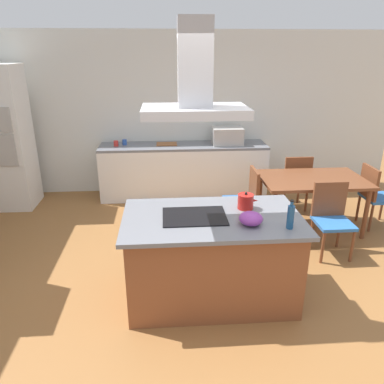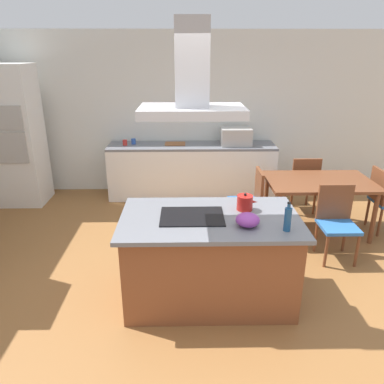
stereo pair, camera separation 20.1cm
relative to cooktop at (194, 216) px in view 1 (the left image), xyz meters
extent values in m
plane|color=#936033|center=(0.17, 1.50, -0.91)|extent=(16.00, 16.00, 0.00)
cube|color=silver|center=(0.17, 3.25, 0.44)|extent=(7.20, 0.10, 2.70)
cube|color=brown|center=(0.17, 0.00, -0.48)|extent=(1.61, 0.90, 0.86)
cube|color=slate|center=(0.17, 0.00, -0.03)|extent=(1.71, 1.00, 0.04)
cube|color=black|center=(0.00, 0.00, 0.00)|extent=(0.60, 0.44, 0.01)
cylinder|color=#B21E19|center=(0.52, 0.16, 0.07)|extent=(0.16, 0.16, 0.15)
sphere|color=black|center=(0.52, 0.16, 0.15)|extent=(0.03, 0.03, 0.03)
cone|color=#B21E19|center=(0.62, 0.16, 0.08)|extent=(0.06, 0.03, 0.04)
cylinder|color=navy|center=(0.82, -0.30, 0.10)|extent=(0.06, 0.06, 0.21)
cylinder|color=navy|center=(0.82, -0.30, 0.23)|extent=(0.03, 0.03, 0.04)
cylinder|color=black|center=(0.82, -0.30, 0.26)|extent=(0.03, 0.03, 0.01)
ellipsoid|color=purple|center=(0.49, -0.20, 0.05)|extent=(0.22, 0.22, 0.12)
cube|color=white|center=(0.05, 2.88, -0.48)|extent=(2.79, 0.62, 0.86)
cube|color=slate|center=(0.05, 2.88, -0.03)|extent=(2.79, 0.62, 0.04)
cube|color=#B2AFAA|center=(0.79, 2.88, 0.13)|extent=(0.50, 0.38, 0.28)
cylinder|color=red|center=(-1.06, 2.87, 0.04)|extent=(0.08, 0.08, 0.09)
cylinder|color=#2D56B2|center=(-0.93, 2.96, 0.04)|extent=(0.08, 0.08, 0.09)
cube|color=#995B33|center=(-0.23, 2.93, 0.00)|extent=(0.34, 0.24, 0.02)
cube|color=white|center=(-2.73, 2.65, 0.19)|extent=(0.70, 0.64, 2.20)
cube|color=brown|center=(1.74, 1.46, -0.18)|extent=(1.40, 0.90, 0.04)
cylinder|color=brown|center=(1.12, 1.09, -0.55)|extent=(0.06, 0.06, 0.71)
cylinder|color=brown|center=(2.36, 1.09, -0.55)|extent=(0.06, 0.06, 0.71)
cylinder|color=brown|center=(1.12, 1.83, -0.55)|extent=(0.06, 0.06, 0.71)
cylinder|color=brown|center=(2.36, 1.83, -0.55)|extent=(0.06, 0.06, 0.71)
cube|color=#2D6BB7|center=(1.74, 2.21, -0.48)|extent=(0.42, 0.42, 0.04)
cube|color=brown|center=(1.74, 2.02, -0.24)|extent=(0.42, 0.04, 0.44)
cylinder|color=brown|center=(1.56, 2.39, -0.70)|extent=(0.04, 0.04, 0.41)
cylinder|color=brown|center=(1.92, 2.39, -0.70)|extent=(0.04, 0.04, 0.41)
cylinder|color=brown|center=(1.56, 2.03, -0.70)|extent=(0.04, 0.04, 0.41)
cylinder|color=brown|center=(1.92, 2.03, -0.70)|extent=(0.04, 0.04, 0.41)
cube|color=#2D6BB7|center=(0.74, 1.46, -0.48)|extent=(0.42, 0.42, 0.04)
cube|color=brown|center=(0.93, 1.46, -0.24)|extent=(0.04, 0.42, 0.44)
cylinder|color=brown|center=(0.56, 1.28, -0.70)|extent=(0.04, 0.04, 0.41)
cylinder|color=brown|center=(0.56, 1.64, -0.70)|extent=(0.04, 0.04, 0.41)
cylinder|color=brown|center=(0.92, 1.28, -0.70)|extent=(0.04, 0.04, 0.41)
cylinder|color=brown|center=(0.92, 1.64, -0.70)|extent=(0.04, 0.04, 0.41)
cube|color=#2D6BB7|center=(2.74, 1.46, -0.48)|extent=(0.42, 0.42, 0.04)
cube|color=brown|center=(2.55, 1.46, -0.24)|extent=(0.04, 0.42, 0.44)
cylinder|color=brown|center=(2.92, 1.64, -0.70)|extent=(0.04, 0.04, 0.41)
cylinder|color=brown|center=(2.56, 1.64, -0.70)|extent=(0.04, 0.04, 0.41)
cylinder|color=brown|center=(2.56, 1.28, -0.70)|extent=(0.04, 0.04, 0.41)
cube|color=#2D6BB7|center=(1.74, 0.71, -0.48)|extent=(0.42, 0.42, 0.04)
cube|color=brown|center=(1.74, 0.90, -0.24)|extent=(0.42, 0.04, 0.44)
cylinder|color=brown|center=(1.92, 0.53, -0.70)|extent=(0.04, 0.04, 0.41)
cylinder|color=brown|center=(1.56, 0.53, -0.70)|extent=(0.04, 0.04, 0.41)
cylinder|color=brown|center=(1.92, 0.89, -0.70)|extent=(0.04, 0.04, 0.41)
cylinder|color=brown|center=(1.56, 0.89, -0.70)|extent=(0.04, 0.04, 0.41)
cube|color=#ADADB2|center=(0.00, 0.00, 0.98)|extent=(0.90, 0.55, 0.08)
cube|color=#ADADB2|center=(0.00, 0.00, 1.37)|extent=(0.28, 0.24, 0.70)
camera|label=1|loc=(-0.26, -3.18, 1.47)|focal=34.68mm
camera|label=2|loc=(-0.06, -3.19, 1.47)|focal=34.68mm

